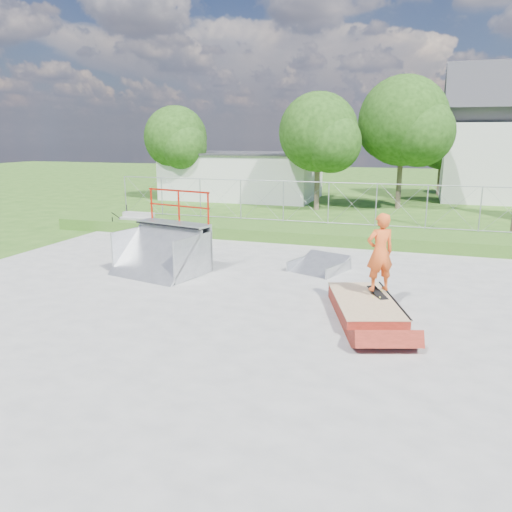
{
  "coord_description": "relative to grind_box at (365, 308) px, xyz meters",
  "views": [
    {
      "loc": [
        3.67,
        -10.71,
        4.2
      ],
      "look_at": [
        -0.33,
        1.5,
        1.1
      ],
      "focal_mm": 35.0,
      "sensor_mm": 36.0,
      "label": 1
    }
  ],
  "objects": [
    {
      "name": "concrete_pad",
      "position": [
        -2.63,
        -0.82,
        -0.19
      ],
      "size": [
        20.0,
        16.0,
        0.04
      ],
      "primitive_type": "cube",
      "color": "gray",
      "rests_on": "ground"
    },
    {
      "name": "ground",
      "position": [
        -2.63,
        -0.82,
        -0.21
      ],
      "size": [
        120.0,
        120.0,
        0.0
      ],
      "primitive_type": "plane",
      "color": "#2C5518",
      "rests_on": "ground"
    },
    {
      "name": "utility_building_flat",
      "position": [
        -10.63,
        21.18,
        1.29
      ],
      "size": [
        10.0,
        6.0,
        3.0
      ],
      "primitive_type": "cube",
      "color": "silver",
      "rests_on": "ground"
    },
    {
      "name": "tree_left_near",
      "position": [
        -4.38,
        17.02,
        4.03
      ],
      "size": [
        4.76,
        4.48,
        6.65
      ],
      "color": "brown",
      "rests_on": "ground"
    },
    {
      "name": "quarter_pipe",
      "position": [
        -6.48,
        1.8,
        1.05
      ],
      "size": [
        2.94,
        2.65,
        2.52
      ],
      "primitive_type": null,
      "rotation": [
        0.0,
        0.0,
        -0.23
      ],
      "color": "#9C9EA3",
      "rests_on": "concrete_pad"
    },
    {
      "name": "grass_berm",
      "position": [
        -2.63,
        8.68,
        0.04
      ],
      "size": [
        24.0,
        3.0,
        0.5
      ],
      "primitive_type": "cube",
      "color": "#2C5518",
      "rests_on": "ground"
    },
    {
      "name": "chain_link_fence",
      "position": [
        -2.63,
        9.68,
        1.19
      ],
      "size": [
        20.0,
        0.06,
        1.8
      ],
      "primitive_type": null,
      "color": "#9A9CA4",
      "rests_on": "grass_berm"
    },
    {
      "name": "flat_bank_ramp",
      "position": [
        -1.83,
        3.62,
        0.02
      ],
      "size": [
        1.93,
        1.98,
        0.45
      ],
      "primitive_type": null,
      "rotation": [
        0.0,
        0.0,
        -0.35
      ],
      "color": "#9C9EA3",
      "rests_on": "concrete_pad"
    },
    {
      "name": "tree_left_far",
      "position": [
        -14.4,
        19.03,
        3.72
      ],
      "size": [
        4.42,
        4.16,
        6.18
      ],
      "color": "brown",
      "rests_on": "ground"
    },
    {
      "name": "tree_back_mid",
      "position": [
        2.58,
        27.04,
        3.42
      ],
      "size": [
        4.08,
        3.84,
        5.7
      ],
      "color": "brown",
      "rests_on": "ground"
    },
    {
      "name": "skater",
      "position": [
        0.25,
        0.44,
        1.2
      ],
      "size": [
        0.83,
        0.75,
        1.9
      ],
      "primitive_type": "imported",
      "rotation": [
        0.0,
        0.0,
        3.69
      ],
      "color": "#ED5922",
      "rests_on": "grind_box"
    },
    {
      "name": "tree_center",
      "position": [
        0.15,
        18.99,
        4.63
      ],
      "size": [
        5.44,
        5.12,
        7.6
      ],
      "color": "brown",
      "rests_on": "ground"
    },
    {
      "name": "gable_house",
      "position": [
        6.37,
        25.18,
        3.62
      ],
      "size": [
        8.4,
        6.08,
        8.94
      ],
      "color": "silver",
      "rests_on": "ground"
    },
    {
      "name": "skateboard",
      "position": [
        0.25,
        0.44,
        0.25
      ],
      "size": [
        0.59,
        0.8,
        0.13
      ],
      "primitive_type": "cube",
      "rotation": [
        0.14,
        0.0,
        0.52
      ],
      "color": "black",
      "rests_on": "grind_box"
    },
    {
      "name": "concrete_stairs",
      "position": [
        -11.13,
        7.88,
        0.19
      ],
      "size": [
        1.5,
        1.6,
        0.8
      ],
      "primitive_type": null,
      "color": "gray",
      "rests_on": "ground"
    },
    {
      "name": "grind_box",
      "position": [
        0.0,
        0.0,
        0.0
      ],
      "size": [
        2.18,
        3.12,
        0.42
      ],
      "rotation": [
        0.0,
        0.0,
        0.31
      ],
      "color": "maroon",
      "rests_on": "concrete_pad"
    }
  ]
}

